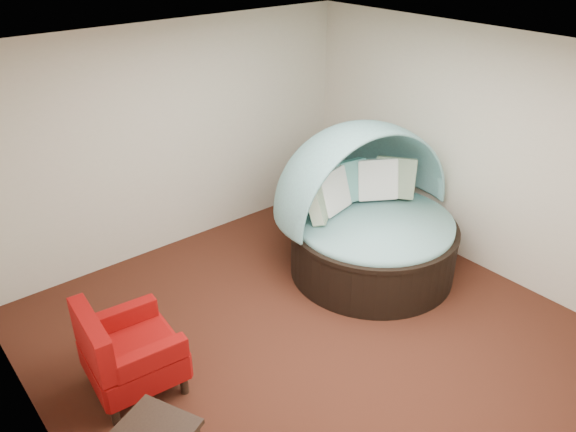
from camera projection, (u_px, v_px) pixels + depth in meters
floor at (307, 333)px, 5.80m from camera, size 5.00×5.00×0.00m
wall_back at (174, 140)px, 6.84m from camera, size 5.00×0.00×5.00m
wall_left at (28, 325)px, 3.74m from camera, size 0.00×5.00×5.00m
wall_right at (470, 150)px, 6.54m from camera, size 0.00×5.00×5.00m
ceiling at (312, 59)px, 4.47m from camera, size 5.00×5.00×0.00m
canopy_daybed at (369, 206)px, 6.52m from camera, size 2.30×2.24×1.80m
red_armchair at (126, 352)px, 4.93m from camera, size 0.86×0.86×0.93m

